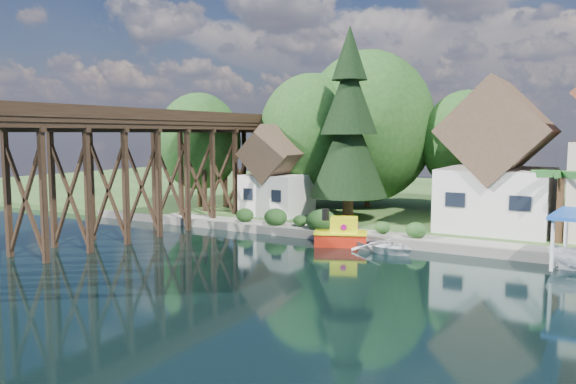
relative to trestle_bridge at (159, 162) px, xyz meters
The scene contains 13 objects.
ground 17.64m from the trestle_bridge, 17.91° to the right, with size 140.00×140.00×0.00m, color black.
bank 33.36m from the trestle_bridge, 60.97° to the left, with size 140.00×52.00×0.50m, color #2A4E1F.
seawall 20.82m from the trestle_bridge, ahead, with size 60.00×0.40×0.62m, color slate.
promenade 22.90m from the trestle_bridge, 10.63° to the left, with size 50.00×2.60×0.06m, color gray.
trestle_bridge is the anchor object (origin of this frame).
house_left 25.42m from the trestle_bridge, 25.21° to the left, with size 7.64×8.64×11.02m.
shed 10.69m from the trestle_bridge, 61.81° to the left, with size 5.09×5.40×7.85m.
bg_trees 23.48m from the trestle_bridge, 43.41° to the left, with size 49.90×13.30×10.57m.
shrubs 12.79m from the trestle_bridge, 19.72° to the left, with size 15.76×2.47×1.70m.
conifer 15.27m from the trestle_bridge, 39.18° to the left, with size 6.35×6.35×15.63m.
palm_tree 28.38m from the trestle_bridge, 14.62° to the left, with size 4.54×4.54×4.97m.
tugboat 15.38m from the trestle_bridge, ahead, with size 4.00×3.13×2.56m.
boat_white_a 18.53m from the trestle_bridge, ahead, with size 3.15×4.42×0.91m, color silver.
Camera 1 is at (14.02, -27.36, 7.57)m, focal length 35.00 mm.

